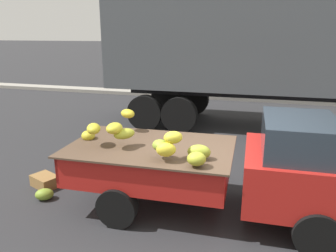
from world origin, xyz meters
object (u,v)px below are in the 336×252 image
at_px(semi_trailer, 308,46).
at_px(fallen_banana_bunch_near_tailgate, 44,194).
at_px(produce_crate, 45,181).
at_px(pickup_truck, 268,168).

relative_size(semi_trailer, fallen_banana_bunch_near_tailgate, 37.41).
bearing_deg(fallen_banana_bunch_near_tailgate, produce_crate, 124.65).
height_order(pickup_truck, fallen_banana_bunch_near_tailgate, pickup_truck).
relative_size(pickup_truck, fallen_banana_bunch_near_tailgate, 15.14).
bearing_deg(semi_trailer, fallen_banana_bunch_near_tailgate, -129.78).
xyz_separation_m(pickup_truck, produce_crate, (-4.14, 0.00, -0.77)).
bearing_deg(pickup_truck, semi_trailer, 78.11).
distance_m(semi_trailer, produce_crate, 7.94).
bearing_deg(semi_trailer, pickup_truck, -101.24).
bearing_deg(fallen_banana_bunch_near_tailgate, pickup_truck, 6.79).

